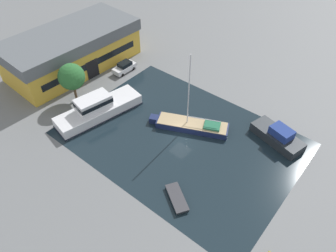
# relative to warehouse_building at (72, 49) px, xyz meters

# --- Properties ---
(ground_plane) EXTENTS (440.00, 440.00, 0.00)m
(ground_plane) POSITION_rel_warehouse_building_xyz_m (-2.67, -26.42, -3.42)
(ground_plane) COLOR slate
(water_canal) EXTENTS (22.85, 31.58, 0.01)m
(water_canal) POSITION_rel_warehouse_building_xyz_m (-2.67, -26.42, -3.42)
(water_canal) COLOR black
(water_canal) RESTS_ON ground
(warehouse_building) EXTENTS (23.95, 12.26, 6.76)m
(warehouse_building) POSITION_rel_warehouse_building_xyz_m (0.00, 0.00, 0.00)
(warehouse_building) COLOR gold
(warehouse_building) RESTS_ON ground
(quay_tree_near_building) EXTENTS (4.10, 4.10, 6.52)m
(quay_tree_near_building) POSITION_rel_warehouse_building_xyz_m (-6.32, -8.11, 1.02)
(quay_tree_near_building) COLOR brown
(quay_tree_near_building) RESTS_ON ground
(parked_car) EXTENTS (4.44, 1.97, 1.78)m
(parked_car) POSITION_rel_warehouse_building_xyz_m (4.43, -8.27, -2.54)
(parked_car) COLOR silver
(parked_car) RESTS_ON ground
(sailboat_moored) EXTENTS (6.83, 11.33, 12.10)m
(sailboat_moored) POSITION_rel_warehouse_building_xyz_m (0.02, -26.23, -2.84)
(sailboat_moored) COLOR #19234C
(sailboat_moored) RESTS_ON water_canal
(motor_cruiser) EXTENTS (13.88, 6.49, 3.61)m
(motor_cruiser) POSITION_rel_warehouse_building_xyz_m (-6.67, -13.68, -2.12)
(motor_cruiser) COLOR silver
(motor_cruiser) RESTS_ON water_canal
(small_dinghy) EXTENTS (3.59, 4.40, 0.49)m
(small_dinghy) POSITION_rel_warehouse_building_xyz_m (-11.06, -32.27, -3.17)
(small_dinghy) COLOR #23282D
(small_dinghy) RESTS_ON water_canal
(cabin_boat) EXTENTS (4.81, 8.03, 2.51)m
(cabin_boat) POSITION_rel_warehouse_building_xyz_m (5.47, -37.08, -2.50)
(cabin_boat) COLOR #23282D
(cabin_boat) RESTS_ON water_canal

